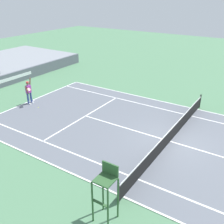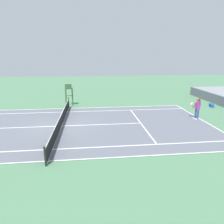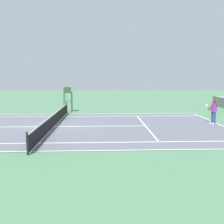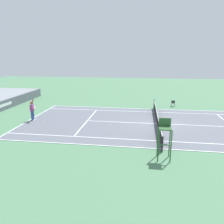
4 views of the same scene
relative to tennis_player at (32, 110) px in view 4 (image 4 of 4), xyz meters
The scene contains 7 objects.
ground_plane 11.57m from the tennis_player, 87.18° to the right, with size 80.00×80.00×0.00m, color #4C7A56.
court 11.57m from the tennis_player, 87.18° to the right, with size 11.08×23.88×0.03m.
net 11.54m from the tennis_player, 87.18° to the right, with size 11.98×0.10×1.07m.
tennis_player is the anchor object (origin of this frame).
tennis_ball 1.54m from the tennis_player, 101.61° to the right, with size 0.07×0.07×0.07m, color #D1E533.
umpire_chair 13.12m from the tennis_player, 118.49° to the right, with size 0.77×0.77×2.44m.
ball_hopper 15.87m from the tennis_player, 60.57° to the right, with size 0.36×0.36×0.70m.
Camera 4 is at (-19.06, 1.36, 6.01)m, focal length 35.00 mm.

